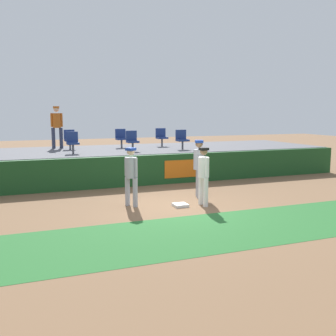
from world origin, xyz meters
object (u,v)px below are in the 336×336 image
at_px(seat_front_left, 73,141).
at_px(seat_back_center, 121,137).
at_px(seat_front_right, 182,138).
at_px(seat_back_left, 70,138).
at_px(player_fielder_home, 203,172).
at_px(first_base, 180,205).
at_px(seat_front_center, 132,140).
at_px(spectator_hooded, 57,124).
at_px(player_runner_visitor, 199,164).
at_px(seat_back_right, 161,136).
at_px(player_coach_visitor, 131,173).

relative_size(seat_front_left, seat_back_center, 1.00).
relative_size(seat_front_right, seat_back_left, 1.00).
bearing_deg(seat_back_left, player_fielder_home, -67.01).
height_order(player_fielder_home, seat_front_right, seat_front_right).
bearing_deg(seat_back_center, first_base, -89.97).
xyz_separation_m(seat_back_left, seat_front_center, (2.25, -1.80, 0.00)).
relative_size(first_base, seat_front_center, 0.48).
height_order(seat_front_right, spectator_hooded, spectator_hooded).
xyz_separation_m(player_runner_visitor, seat_front_right, (1.14, 4.03, 0.55)).
height_order(first_base, seat_front_right, seat_front_right).
distance_m(first_base, seat_back_center, 6.98).
xyz_separation_m(first_base, seat_front_right, (2.19, 5.00, 1.58)).
height_order(seat_front_right, seat_front_center, same).
bearing_deg(seat_back_right, player_fielder_home, -100.18).
distance_m(player_coach_visitor, seat_back_right, 7.06).
bearing_deg(seat_front_center, player_runner_visitor, -75.33).
height_order(first_base, seat_front_left, seat_front_left).
bearing_deg(spectator_hooded, seat_back_left, 122.40).
bearing_deg(seat_back_left, seat_front_right, -22.07).
bearing_deg(first_base, seat_front_right, 66.38).
bearing_deg(seat_back_left, player_coach_visitor, -81.49).
height_order(player_fielder_home, spectator_hooded, spectator_hooded).
xyz_separation_m(first_base, seat_front_center, (-0.01, 5.00, 1.58)).
xyz_separation_m(seat_back_left, spectator_hooded, (-0.44, 0.73, 0.59)).
height_order(player_runner_visitor, seat_back_center, seat_back_center).
distance_m(player_coach_visitor, seat_back_center, 6.40).
relative_size(player_runner_visitor, seat_front_right, 2.20).
height_order(seat_back_center, spectator_hooded, spectator_hooded).
distance_m(first_base, seat_front_right, 5.68).
height_order(first_base, spectator_hooded, spectator_hooded).
height_order(seat_front_center, seat_back_right, same).
bearing_deg(player_coach_visitor, player_fielder_home, 39.98).
distance_m(seat_front_right, seat_back_center, 2.83).
height_order(player_coach_visitor, seat_back_center, seat_back_center).
relative_size(seat_back_left, spectator_hooded, 0.46).
relative_size(first_base, seat_front_left, 0.48).
bearing_deg(seat_back_left, spectator_hooded, 121.31).
distance_m(seat_front_left, seat_front_center, 2.37).
xyz_separation_m(seat_back_center, spectator_hooded, (-2.69, 0.73, 0.59)).
relative_size(seat_front_center, seat_back_center, 1.00).
bearing_deg(spectator_hooded, seat_front_left, 98.38).
distance_m(player_coach_visitor, seat_back_left, 6.34).
bearing_deg(first_base, seat_front_left, 115.38).
xyz_separation_m(player_runner_visitor, player_coach_visitor, (-2.37, -0.40, -0.08)).
distance_m(seat_front_right, seat_back_right, 1.82).
bearing_deg(player_runner_visitor, seat_back_right, -168.88).
bearing_deg(player_fielder_home, seat_front_center, -174.05).
bearing_deg(player_fielder_home, seat_back_right, 168.12).
bearing_deg(first_base, seat_back_right, 74.21).
xyz_separation_m(player_coach_visitor, seat_back_right, (3.24, 6.24, 0.63)).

